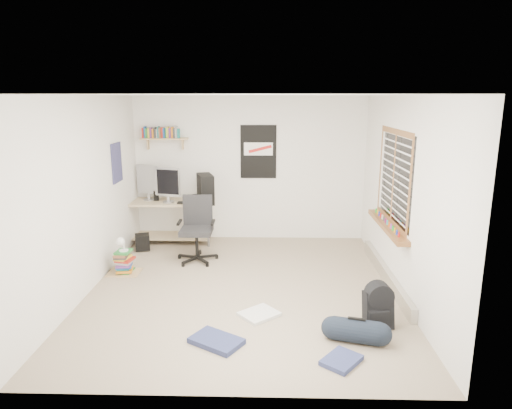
{
  "coord_description": "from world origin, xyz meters",
  "views": [
    {
      "loc": [
        0.32,
        -5.63,
        2.48
      ],
      "look_at": [
        0.16,
        0.43,
        1.04
      ],
      "focal_mm": 32.0,
      "sensor_mm": 36.0,
      "label": 1
    }
  ],
  "objects_px": {
    "desk": "(167,221)",
    "office_chair": "(196,230)",
    "book_stack": "(124,263)",
    "duffel_bag": "(356,329)",
    "backpack": "(378,310)"
  },
  "relations": [
    {
      "from": "duffel_bag",
      "to": "book_stack",
      "type": "bearing_deg",
      "value": 163.77
    },
    {
      "from": "book_stack",
      "to": "duffel_bag",
      "type": "bearing_deg",
      "value": -31.32
    },
    {
      "from": "office_chair",
      "to": "duffel_bag",
      "type": "distance_m",
      "value": 3.11
    },
    {
      "from": "backpack",
      "to": "duffel_bag",
      "type": "xyz_separation_m",
      "value": [
        -0.3,
        -0.34,
        -0.06
      ]
    },
    {
      "from": "duffel_bag",
      "to": "desk",
      "type": "bearing_deg",
      "value": 143.87
    },
    {
      "from": "desk",
      "to": "book_stack",
      "type": "height_order",
      "value": "desk"
    },
    {
      "from": "office_chair",
      "to": "book_stack",
      "type": "height_order",
      "value": "office_chair"
    },
    {
      "from": "desk",
      "to": "duffel_bag",
      "type": "distance_m",
      "value": 4.27
    },
    {
      "from": "desk",
      "to": "office_chair",
      "type": "distance_m",
      "value": 1.19
    },
    {
      "from": "office_chair",
      "to": "desk",
      "type": "bearing_deg",
      "value": 122.96
    },
    {
      "from": "backpack",
      "to": "duffel_bag",
      "type": "bearing_deg",
      "value": -138.15
    },
    {
      "from": "desk",
      "to": "office_chair",
      "type": "xyz_separation_m",
      "value": [
        0.66,
        -0.98,
        0.12
      ]
    },
    {
      "from": "duffel_bag",
      "to": "office_chair",
      "type": "bearing_deg",
      "value": 145.64
    },
    {
      "from": "desk",
      "to": "duffel_bag",
      "type": "bearing_deg",
      "value": -30.77
    },
    {
      "from": "office_chair",
      "to": "duffel_bag",
      "type": "relative_size",
      "value": 2.08
    }
  ]
}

